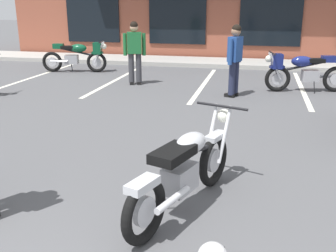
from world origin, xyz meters
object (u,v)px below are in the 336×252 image
Objects in this scene: person_in_shorts_foreground at (135,49)px; motorcycle_foreground_classic at (185,169)px; motorcycle_red_sportbike at (303,71)px; person_by_back_row at (235,56)px; motorcycle_green_cafe_racer at (77,56)px.

motorcycle_foreground_classic is at bearing -67.94° from person_in_shorts_foreground.
motorcycle_red_sportbike is at bearing 74.86° from motorcycle_foreground_classic.
person_by_back_row is at bearing -150.04° from motorcycle_red_sportbike.
motorcycle_red_sportbike is 1.25× the size of person_in_shorts_foreground.
motorcycle_foreground_classic is at bearing -57.72° from motorcycle_green_cafe_racer.
motorcycle_green_cafe_racer is at bearing 147.79° from person_in_shorts_foreground.
motorcycle_foreground_classic is 5.54m from person_by_back_row.
person_in_shorts_foreground and person_by_back_row have the same top height.
person_by_back_row is at bearing -24.80° from motorcycle_green_cafe_racer.
motorcycle_green_cafe_racer is (-6.72, 1.41, 0.00)m from motorcycle_red_sportbike.
motorcycle_green_cafe_racer is 5.63m from person_by_back_row.
motorcycle_red_sportbike is 1.00× the size of motorcycle_green_cafe_racer.
motorcycle_foreground_classic is 1.21× the size of person_in_shorts_foreground.
motorcycle_green_cafe_racer is 2.86m from person_in_shorts_foreground.
motorcycle_foreground_classic and motorcycle_green_cafe_racer have the same top height.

